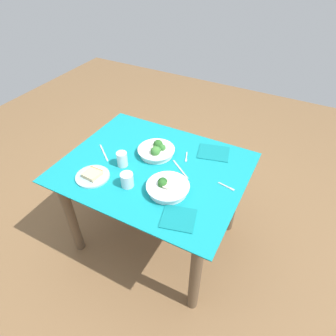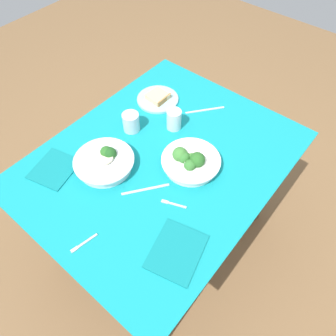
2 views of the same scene
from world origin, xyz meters
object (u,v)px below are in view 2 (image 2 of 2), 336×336
object	(u,v)px
fork_by_far_bowl	(173,204)
napkin_folded_lower	(177,251)
water_glass_side	(131,122)
table_knife_left	(205,110)
table_knife_right	(146,189)
water_glass_center	(174,119)
fork_by_near_bowl	(83,244)
bread_side_plate	(158,98)
broccoli_bowl_far	(105,162)
napkin_folded_upper	(55,169)
broccoli_bowl_near	(190,161)

from	to	relation	value
fork_by_far_bowl	napkin_folded_lower	size ratio (longest dim) A/B	0.48
water_glass_side	table_knife_left	distance (m)	0.38
table_knife_right	water_glass_center	bearing A→B (deg)	57.61
fork_by_near_bowl	table_knife_right	xyz separation A→B (m)	(0.32, -0.02, -0.00)
bread_side_plate	table_knife_right	world-z (taller)	bread_side_plate
fork_by_near_bowl	table_knife_right	size ratio (longest dim) A/B	0.55
broccoli_bowl_far	water_glass_center	world-z (taller)	water_glass_center
broccoli_bowl_far	water_glass_center	distance (m)	0.38
water_glass_side	table_knife_left	world-z (taller)	water_glass_side
napkin_folded_upper	water_glass_side	bearing A→B (deg)	-12.92
fork_by_far_bowl	table_knife_left	xyz separation A→B (m)	(0.52, 0.22, -0.00)
broccoli_bowl_near	water_glass_side	xyz separation A→B (m)	(0.01, 0.35, 0.01)
bread_side_plate	fork_by_near_bowl	xyz separation A→B (m)	(-0.77, -0.31, -0.01)
broccoli_bowl_far	fork_by_near_bowl	distance (m)	0.36
broccoli_bowl_far	fork_by_near_bowl	bearing A→B (deg)	-146.93
fork_by_near_bowl	table_knife_left	bearing A→B (deg)	-164.07
broccoli_bowl_near	bread_side_plate	xyz separation A→B (m)	(0.24, 0.39, -0.02)
fork_by_near_bowl	table_knife_left	size ratio (longest dim) A/B	0.54
fork_by_near_bowl	water_glass_side	bearing A→B (deg)	-142.66
bread_side_plate	table_knife_left	xyz separation A→B (m)	(0.09, -0.23, -0.01)
broccoli_bowl_far	table_knife_right	world-z (taller)	broccoli_bowl_far
water_glass_center	table_knife_right	size ratio (longest dim) A/B	0.50
fork_by_far_bowl	table_knife_right	bearing A→B (deg)	-13.84
table_knife_left	napkin_folded_upper	xyz separation A→B (m)	(-0.71, 0.28, 0.00)
bread_side_plate	fork_by_far_bowl	bearing A→B (deg)	-134.06
broccoli_bowl_far	broccoli_bowl_near	size ratio (longest dim) A/B	1.02
broccoli_bowl_near	napkin_folded_upper	bearing A→B (deg)	131.10
table_knife_left	water_glass_side	bearing A→B (deg)	7.62
water_glass_center	fork_by_far_bowl	xyz separation A→B (m)	(-0.34, -0.26, -0.05)
table_knife_right	bread_side_plate	bearing A→B (deg)	71.88
napkin_folded_lower	broccoli_bowl_far	bearing A→B (deg)	77.01
napkin_folded_upper	napkin_folded_lower	xyz separation A→B (m)	(0.04, -0.63, 0.00)
broccoli_bowl_near	table_knife_left	size ratio (longest dim) A/B	1.26
bread_side_plate	napkin_folded_lower	distance (m)	0.82
broccoli_bowl_near	napkin_folded_upper	world-z (taller)	broccoli_bowl_near
broccoli_bowl_near	bread_side_plate	distance (m)	0.46
water_glass_side	water_glass_center	bearing A→B (deg)	-46.92
fork_by_far_bowl	table_knife_right	distance (m)	0.13
fork_by_far_bowl	table_knife_left	size ratio (longest dim) A/B	0.50
water_glass_side	table_knife_right	bearing A→B (deg)	-127.53
broccoli_bowl_near	fork_by_near_bowl	bearing A→B (deg)	171.31
napkin_folded_lower	broccoli_bowl_near	bearing A→B (deg)	30.27
fork_by_far_bowl	napkin_folded_upper	world-z (taller)	napkin_folded_upper
table_knife_right	napkin_folded_lower	world-z (taller)	napkin_folded_lower
fork_by_near_bowl	table_knife_right	world-z (taller)	same
napkin_folded_lower	napkin_folded_upper	bearing A→B (deg)	93.82
table_knife_left	bread_side_plate	bearing A→B (deg)	-30.53
fork_by_near_bowl	table_knife_left	world-z (taller)	same
broccoli_bowl_far	bread_side_plate	world-z (taller)	broccoli_bowl_far
fork_by_near_bowl	table_knife_right	bearing A→B (deg)	-171.87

